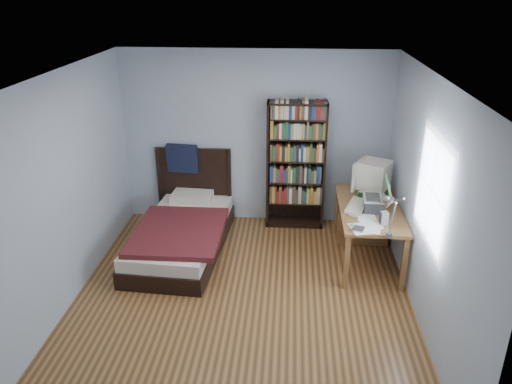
{
  "coord_description": "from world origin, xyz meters",
  "views": [
    {
      "loc": [
        0.5,
        -4.71,
        3.33
      ],
      "look_at": [
        0.12,
        0.57,
        1.08
      ],
      "focal_mm": 35.0,
      "sensor_mm": 36.0,
      "label": 1
    }
  ],
  "objects_px": {
    "speaker": "(384,218)",
    "soda_can": "(360,195)",
    "keyboard": "(357,206)",
    "bookshelf": "(296,165)",
    "desk_lamp": "(388,207)",
    "laptop": "(376,202)",
    "desk": "(363,216)",
    "bed": "(183,230)",
    "crt_monitor": "(372,175)"
  },
  "relations": [
    {
      "from": "desk",
      "to": "speaker",
      "type": "xyz_separation_m",
      "value": [
        0.09,
        -0.88,
        0.4
      ]
    },
    {
      "from": "desk_lamp",
      "to": "speaker",
      "type": "bearing_deg",
      "value": 80.02
    },
    {
      "from": "keyboard",
      "to": "bed",
      "type": "distance_m",
      "value": 2.31
    },
    {
      "from": "keyboard",
      "to": "crt_monitor",
      "type": "bearing_deg",
      "value": 81.5
    },
    {
      "from": "laptop",
      "to": "desk_lamp",
      "type": "distance_m",
      "value": 1.17
    },
    {
      "from": "crt_monitor",
      "to": "speaker",
      "type": "distance_m",
      "value": 0.93
    },
    {
      "from": "crt_monitor",
      "to": "speaker",
      "type": "relative_size",
      "value": 3.45
    },
    {
      "from": "crt_monitor",
      "to": "desk_lamp",
      "type": "relative_size",
      "value": 0.81
    },
    {
      "from": "keyboard",
      "to": "bookshelf",
      "type": "relative_size",
      "value": 0.28
    },
    {
      "from": "desk_lamp",
      "to": "crt_monitor",
      "type": "bearing_deg",
      "value": 86.54
    },
    {
      "from": "desk",
      "to": "keyboard",
      "type": "height_order",
      "value": "keyboard"
    },
    {
      "from": "crt_monitor",
      "to": "laptop",
      "type": "relative_size",
      "value": 1.3
    },
    {
      "from": "desk",
      "to": "bed",
      "type": "relative_size",
      "value": 0.69
    },
    {
      "from": "soda_can",
      "to": "desk",
      "type": "bearing_deg",
      "value": 61.22
    },
    {
      "from": "speaker",
      "to": "soda_can",
      "type": "xyz_separation_m",
      "value": [
        -0.18,
        0.71,
        -0.03
      ]
    },
    {
      "from": "desk_lamp",
      "to": "speaker",
      "type": "distance_m",
      "value": 0.85
    },
    {
      "from": "laptop",
      "to": "bookshelf",
      "type": "height_order",
      "value": "bookshelf"
    },
    {
      "from": "desk",
      "to": "bed",
      "type": "bearing_deg",
      "value": -173.4
    },
    {
      "from": "laptop",
      "to": "crt_monitor",
      "type": "bearing_deg",
      "value": 88.06
    },
    {
      "from": "bed",
      "to": "desk",
      "type": "bearing_deg",
      "value": 6.6
    },
    {
      "from": "bookshelf",
      "to": "soda_can",
      "type": "bearing_deg",
      "value": -39.87
    },
    {
      "from": "bookshelf",
      "to": "keyboard",
      "type": "bearing_deg",
      "value": -51.31
    },
    {
      "from": "bed",
      "to": "desk_lamp",
      "type": "bearing_deg",
      "value": -28.59
    },
    {
      "from": "keyboard",
      "to": "bed",
      "type": "relative_size",
      "value": 0.24
    },
    {
      "from": "desk",
      "to": "laptop",
      "type": "height_order",
      "value": "laptop"
    },
    {
      "from": "keyboard",
      "to": "bookshelf",
      "type": "height_order",
      "value": "bookshelf"
    },
    {
      "from": "desk_lamp",
      "to": "bookshelf",
      "type": "relative_size",
      "value": 0.37
    },
    {
      "from": "desk_lamp",
      "to": "bookshelf",
      "type": "bearing_deg",
      "value": 112.96
    },
    {
      "from": "crt_monitor",
      "to": "bookshelf",
      "type": "xyz_separation_m",
      "value": [
        -0.99,
        0.49,
        -0.07
      ]
    },
    {
      "from": "soda_can",
      "to": "bed",
      "type": "xyz_separation_m",
      "value": [
        -2.32,
        -0.11,
        -0.53
      ]
    },
    {
      "from": "desk_lamp",
      "to": "keyboard",
      "type": "relative_size",
      "value": 1.33
    },
    {
      "from": "bookshelf",
      "to": "bed",
      "type": "bearing_deg",
      "value": -151.53
    },
    {
      "from": "desk",
      "to": "bookshelf",
      "type": "xyz_separation_m",
      "value": [
        -0.92,
        0.53,
        0.51
      ]
    },
    {
      "from": "soda_can",
      "to": "speaker",
      "type": "bearing_deg",
      "value": -75.51
    },
    {
      "from": "soda_can",
      "to": "bookshelf",
      "type": "distance_m",
      "value": 1.09
    },
    {
      "from": "laptop",
      "to": "speaker",
      "type": "height_order",
      "value": "laptop"
    },
    {
      "from": "bookshelf",
      "to": "bed",
      "type": "xyz_separation_m",
      "value": [
        -1.49,
        -0.81,
        -0.66
      ]
    },
    {
      "from": "soda_can",
      "to": "crt_monitor",
      "type": "bearing_deg",
      "value": 51.99
    },
    {
      "from": "laptop",
      "to": "desk_lamp",
      "type": "relative_size",
      "value": 0.62
    },
    {
      "from": "crt_monitor",
      "to": "speaker",
      "type": "xyz_separation_m",
      "value": [
        0.03,
        -0.91,
        -0.18
      ]
    },
    {
      "from": "desk",
      "to": "bed",
      "type": "height_order",
      "value": "bed"
    },
    {
      "from": "desk",
      "to": "soda_can",
      "type": "xyz_separation_m",
      "value": [
        -0.09,
        -0.17,
        0.37
      ]
    },
    {
      "from": "bed",
      "to": "soda_can",
      "type": "bearing_deg",
      "value": 2.79
    },
    {
      "from": "crt_monitor",
      "to": "soda_can",
      "type": "bearing_deg",
      "value": -128.01
    },
    {
      "from": "desk",
      "to": "soda_can",
      "type": "height_order",
      "value": "soda_can"
    },
    {
      "from": "speaker",
      "to": "bookshelf",
      "type": "xyz_separation_m",
      "value": [
        -1.02,
        1.41,
        0.11
      ]
    },
    {
      "from": "soda_can",
      "to": "keyboard",
      "type": "bearing_deg",
      "value": -106.27
    },
    {
      "from": "desk_lamp",
      "to": "bookshelf",
      "type": "height_order",
      "value": "bookshelf"
    },
    {
      "from": "soda_can",
      "to": "bookshelf",
      "type": "bearing_deg",
      "value": 140.13
    },
    {
      "from": "desk_lamp",
      "to": "bed",
      "type": "relative_size",
      "value": 0.31
    }
  ]
}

